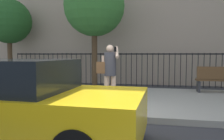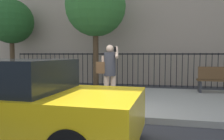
{
  "view_description": "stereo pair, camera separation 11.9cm",
  "coord_description": "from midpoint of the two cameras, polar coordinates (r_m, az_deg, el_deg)",
  "views": [
    {
      "loc": [
        1.34,
        -4.92,
        1.54
      ],
      "look_at": [
        -0.01,
        1.82,
        1.06
      ],
      "focal_mm": 35.97,
      "sensor_mm": 36.0,
      "label": 1
    },
    {
      "loc": [
        1.45,
        -4.9,
        1.54
      ],
      "look_at": [
        -0.01,
        1.82,
        1.06
      ],
      "focal_mm": 35.97,
      "sensor_mm": 36.0,
      "label": 2
    }
  ],
  "objects": [
    {
      "name": "ground_plane",
      "position": [
        5.33,
        -3.5,
        -12.78
      ],
      "size": [
        60.0,
        60.0,
        0.0
      ],
      "primitive_type": "plane",
      "color": "#333338"
    },
    {
      "name": "sidewalk",
      "position": [
        7.39,
        1.19,
        -7.41
      ],
      "size": [
        28.0,
        4.4,
        0.15
      ],
      "primitive_type": "cube",
      "color": "#9E9B93",
      "rests_on": "ground"
    },
    {
      "name": "iron_fence",
      "position": [
        10.91,
        4.95,
        1.29
      ],
      "size": [
        12.03,
        0.04,
        1.6
      ],
      "color": "black",
      "rests_on": "ground"
    },
    {
      "name": "taxi_yellow",
      "position": [
        4.27,
        -22.4,
        -7.65
      ],
      "size": [
        4.25,
        1.96,
        1.45
      ],
      "color": "yellow",
      "rests_on": "ground"
    },
    {
      "name": "pedestrian_on_phone",
      "position": [
        6.59,
        -0.27,
        0.34
      ],
      "size": [
        0.7,
        0.49,
        1.66
      ],
      "color": "beige",
      "rests_on": "sidewalk"
    },
    {
      "name": "street_bench",
      "position": [
        8.93,
        26.3,
        -2.11
      ],
      "size": [
        1.6,
        0.45,
        0.95
      ],
      "color": "brown",
      "rests_on": "sidewalk"
    },
    {
      "name": "street_tree_near",
      "position": [
        10.3,
        -3.87,
        15.86
      ],
      "size": [
        2.69,
        2.69,
        5.02
      ],
      "color": "#4C3823",
      "rests_on": "ground"
    },
    {
      "name": "street_tree_mid",
      "position": [
        12.65,
        -23.98,
        11.1
      ],
      "size": [
        2.23,
        2.23,
        4.31
      ],
      "color": "#4C3823",
      "rests_on": "ground"
    }
  ]
}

